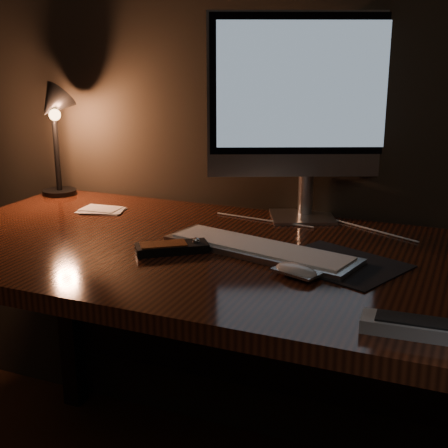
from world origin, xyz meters
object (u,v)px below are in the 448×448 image
at_px(desk, 255,295).
at_px(media_remote, 172,247).
at_px(monitor, 306,100).
at_px(mouse, 296,272).
at_px(desk_lamp, 54,120).
at_px(tv_remote, 434,329).
at_px(keyboard, 260,249).

xyz_separation_m(desk, media_remote, (-0.16, -0.13, 0.14)).
distance_m(monitor, mouse, 0.54).
distance_m(mouse, desk_lamp, 0.97).
distance_m(mouse, tv_remote, 0.33).
bearing_deg(media_remote, tv_remote, -57.10).
xyz_separation_m(tv_remote, desk_lamp, (-1.15, 0.55, 0.22)).
relative_size(monitor, media_remote, 3.22).
distance_m(keyboard, desk_lamp, 0.82).
bearing_deg(tv_remote, desk, 137.80).
bearing_deg(keyboard, desk_lamp, 173.59).
xyz_separation_m(media_remote, desk_lamp, (-0.56, 0.34, 0.23)).
bearing_deg(desk, tv_remote, -38.91).
height_order(keyboard, media_remote, media_remote).
xyz_separation_m(keyboard, tv_remote, (0.40, -0.29, 0.00)).
bearing_deg(tv_remote, desk_lamp, 151.04).
relative_size(monitor, desk_lamp, 1.52).
height_order(desk, media_remote, media_remote).
height_order(keyboard, desk_lamp, desk_lamp).
relative_size(desk, monitor, 2.99).
bearing_deg(desk_lamp, keyboard, -19.96).
xyz_separation_m(desk, monitor, (0.04, 0.26, 0.45)).
bearing_deg(desk_lamp, tv_remote, -26.38).
xyz_separation_m(monitor, keyboard, (-0.01, -0.31, -0.31)).
xyz_separation_m(keyboard, media_remote, (-0.18, -0.07, 0.00)).
bearing_deg(monitor, media_remote, -140.16).
bearing_deg(keyboard, media_remote, -145.06).
relative_size(tv_remote, desk_lamp, 0.66).
bearing_deg(monitor, keyboard, -115.38).
bearing_deg(tv_remote, keyboard, 140.76).
bearing_deg(tv_remote, mouse, 144.76).
bearing_deg(desk_lamp, mouse, -24.18).
xyz_separation_m(monitor, media_remote, (-0.19, -0.39, -0.31)).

